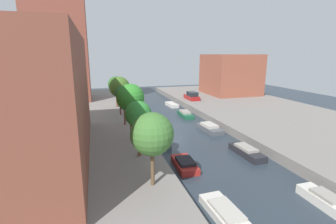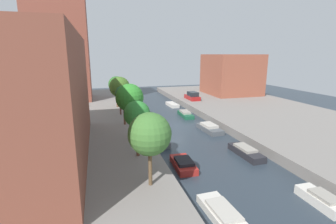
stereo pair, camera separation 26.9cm
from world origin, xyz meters
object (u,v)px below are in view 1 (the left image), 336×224
(apartment_block_near, at_px, (2,101))
(moored_boat_left_3, at_px, (150,123))
(street_tree_1, at_px, (138,115))
(street_tree_4, at_px, (120,87))
(moored_boat_right_4, at_px, (172,105))
(street_tree_5, at_px, (116,85))
(apartment_tower_far, at_px, (58,45))
(moored_boat_right_0, at_px, (323,199))
(street_tree_0, at_px, (152,134))
(moored_boat_right_3, at_px, (185,114))
(moored_boat_left_0, at_px, (226,214))
(low_block_right, at_px, (230,74))
(moored_boat_right_2, at_px, (210,128))
(parked_car, at_px, (192,96))
(street_tree_2, at_px, (130,98))
(moored_boat_right_1, at_px, (247,152))
(street_tree_3, at_px, (124,95))
(moored_boat_left_1, at_px, (185,164))
(moored_boat_left_4, at_px, (135,109))
(moored_boat_left_2, at_px, (161,141))

(apartment_block_near, distance_m, moored_boat_left_3, 18.05)
(street_tree_1, xyz_separation_m, street_tree_4, (-0.00, 15.29, 0.35))
(moored_boat_right_4, bearing_deg, street_tree_5, -166.07)
(apartment_tower_far, bearing_deg, moored_boat_right_0, -63.39)
(street_tree_0, distance_m, moored_boat_right_3, 23.14)
(moored_boat_left_3, bearing_deg, street_tree_0, -101.69)
(moored_boat_left_0, bearing_deg, low_block_right, 59.76)
(moored_boat_right_2, bearing_deg, parked_car, 76.01)
(street_tree_2, relative_size, moored_boat_right_1, 1.31)
(apartment_tower_far, bearing_deg, street_tree_3, -65.56)
(apartment_tower_far, distance_m, street_tree_0, 36.91)
(street_tree_4, relative_size, moored_boat_left_0, 1.24)
(low_block_right, distance_m, moored_boat_right_0, 39.91)
(parked_car, xyz_separation_m, moored_boat_left_1, (-10.66, -25.04, -1.28))
(street_tree_2, height_order, street_tree_3, street_tree_2)
(moored_boat_left_0, height_order, moored_boat_right_2, moored_boat_right_2)
(apartment_block_near, distance_m, street_tree_5, 21.71)
(moored_boat_left_4, bearing_deg, apartment_block_near, -124.43)
(street_tree_5, distance_m, moored_boat_left_0, 29.75)
(low_block_right, xyz_separation_m, parked_car, (-10.57, -4.35, -3.58))
(street_tree_1, relative_size, moored_boat_left_4, 1.18)
(low_block_right, height_order, street_tree_2, low_block_right)
(moored_boat_left_4, bearing_deg, street_tree_2, -100.39)
(street_tree_5, bearing_deg, apartment_block_near, -117.87)
(street_tree_4, height_order, moored_boat_left_1, street_tree_4)
(street_tree_3, relative_size, moored_boat_right_2, 1.09)
(street_tree_5, relative_size, moored_boat_left_1, 1.39)
(street_tree_2, bearing_deg, parked_car, 53.26)
(apartment_block_near, bearing_deg, moored_boat_right_0, -27.05)
(moored_boat_right_2, bearing_deg, apartment_block_near, -163.96)
(street_tree_0, relative_size, moored_boat_right_2, 1.12)
(street_tree_4, xyz_separation_m, moored_boat_right_2, (10.27, -7.80, -4.57))
(moored_boat_left_1, bearing_deg, moored_boat_left_4, 91.74)
(street_tree_0, distance_m, moored_boat_right_4, 30.46)
(apartment_block_near, height_order, street_tree_4, apartment_block_near)
(apartment_tower_far, height_order, low_block_right, apartment_tower_far)
(moored_boat_left_1, relative_size, moored_boat_left_2, 0.95)
(street_tree_0, bearing_deg, moored_boat_right_1, 23.83)
(street_tree_4, bearing_deg, moored_boat_right_1, -57.09)
(street_tree_0, bearing_deg, moored_boat_right_0, -19.94)
(moored_boat_left_2, bearing_deg, moored_boat_right_3, 57.59)
(moored_boat_left_0, relative_size, moored_boat_left_1, 1.21)
(parked_car, relative_size, moored_boat_left_1, 1.19)
(street_tree_5, relative_size, moored_boat_right_1, 1.16)
(moored_boat_left_0, height_order, moored_boat_left_4, moored_boat_left_4)
(apartment_block_near, height_order, low_block_right, apartment_block_near)
(apartment_tower_far, distance_m, street_tree_1, 32.10)
(moored_boat_right_3, relative_size, moored_boat_right_4, 1.11)
(apartment_block_near, bearing_deg, moored_boat_left_4, 55.57)
(street_tree_1, relative_size, street_tree_2, 0.84)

